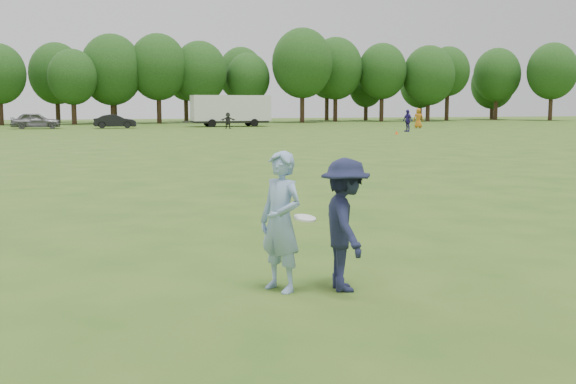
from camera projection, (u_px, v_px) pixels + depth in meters
name	position (u px, v px, depth m)	size (l,w,h in m)	color
ground	(252.00, 291.00, 8.30)	(200.00, 200.00, 0.00)	#2C5518
thrower	(281.00, 222.00, 8.21)	(0.63, 0.41, 1.72)	#84A4CC
defender	(345.00, 225.00, 8.24)	(1.06, 0.61, 1.64)	#1A1E3A
player_far_b	(407.00, 121.00, 56.12)	(1.08, 0.45, 1.85)	navy
player_far_c	(418.00, 118.00, 64.43)	(0.94, 0.61, 1.92)	#BE6C16
player_far_d	(228.00, 121.00, 62.99)	(1.43, 0.45, 1.54)	#292929
car_e	(36.00, 121.00, 62.91)	(1.80, 4.48, 1.53)	slate
car_f	(115.00, 121.00, 64.34)	(1.38, 3.97, 1.31)	black
field_cone	(397.00, 132.00, 51.31)	(0.28, 0.28, 0.30)	#EB520C
disc_in_play	(305.00, 218.00, 8.10)	(0.28, 0.28, 0.08)	white
cargo_trailer	(231.00, 109.00, 69.27)	(9.00, 2.75, 3.20)	white
treeline	(111.00, 71.00, 80.92)	(130.35, 18.39, 11.74)	#332114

